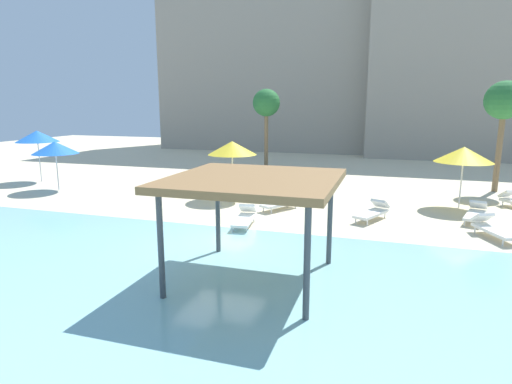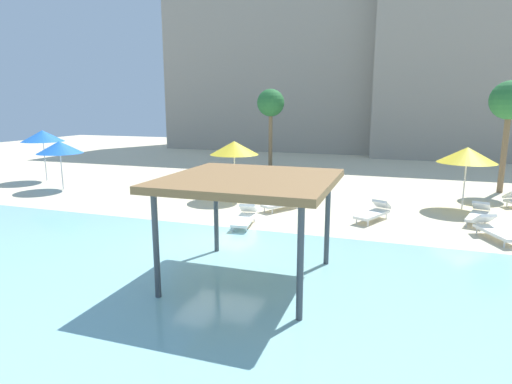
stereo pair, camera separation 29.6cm
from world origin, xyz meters
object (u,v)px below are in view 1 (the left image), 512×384
Objects in this scene: beach_umbrella_yellow_1 at (464,155)px; lounge_chair_0 at (492,228)px; lounge_chair_3 at (245,217)px; shade_pavilion at (254,184)px; palm_tree_0 at (504,102)px; beach_umbrella_blue_0 at (55,148)px; beach_umbrella_yellow_3 at (232,148)px; lounge_chair_4 at (476,213)px; palm_tree_1 at (266,104)px; beach_umbrella_blue_2 at (37,136)px; lounge_chair_2 at (282,202)px; lounge_chair_1 at (373,211)px.

beach_umbrella_yellow_1 is 1.34× the size of lounge_chair_0.
lounge_chair_3 is (-8.37, -1.21, 0.00)m from lounge_chair_0.
shade_pavilion is 16.86m from palm_tree_0.
beach_umbrella_yellow_3 is (9.41, 0.80, 0.19)m from beach_umbrella_blue_0.
beach_umbrella_yellow_3 is 1.37× the size of lounge_chair_4.
beach_umbrella_yellow_1 is 0.48× the size of palm_tree_1.
palm_tree_1 reaches higher than shade_pavilion.
palm_tree_0 is (21.67, 6.49, 2.27)m from beach_umbrella_blue_0.
beach_umbrella_blue_0 is 0.96× the size of beach_umbrella_yellow_1.
lounge_chair_0 is at bearing -6.35° from beach_umbrella_blue_0.
shade_pavilion is 1.36× the size of beach_umbrella_blue_2.
lounge_chair_2 is (12.17, -0.50, -1.90)m from beach_umbrella_blue_0.
lounge_chair_0 is at bearing -16.07° from beach_umbrella_yellow_3.
lounge_chair_2 and lounge_chair_3 have the same top height.
palm_tree_1 reaches higher than beach_umbrella_yellow_1.
shade_pavilion is 0.72× the size of palm_tree_0.
beach_umbrella_yellow_1 is 7.93m from lounge_chair_2.
palm_tree_0 is at bearing -19.55° from palm_tree_1.
palm_tree_1 reaches higher than beach_umbrella_blue_0.
shade_pavilion is at bearing -74.67° from palm_tree_1.
lounge_chair_0 is at bearing -48.84° from palm_tree_1.
palm_tree_0 is at bearing 10.74° from beach_umbrella_blue_2.
lounge_chair_4 is (22.57, -1.97, -2.29)m from beach_umbrella_blue_2.
beach_umbrella_yellow_1 is (6.10, 10.08, -0.18)m from shade_pavilion.
lounge_chair_3 is at bearing -76.73° from palm_tree_1.
palm_tree_0 is (8.37, 14.50, 2.01)m from shade_pavilion.
lounge_chair_1 is 5.02m from lounge_chair_3.
shade_pavilion is 11.78m from beach_umbrella_yellow_1.
palm_tree_1 is (-11.85, 13.55, 4.09)m from lounge_chair_0.
beach_umbrella_yellow_1 is 1.33× the size of lounge_chair_4.
beach_umbrella_yellow_1 is at bearing 156.96° from lounge_chair_1.
lounge_chair_2 is at bearing -25.23° from beach_umbrella_yellow_3.
beach_umbrella_yellow_3 reaches higher than lounge_chair_0.
beach_umbrella_blue_2 is at bearing -68.08° from lounge_chair_2.
lounge_chair_3 is (-0.69, -2.91, 0.00)m from lounge_chair_2.
lounge_chair_1 is 10.38m from palm_tree_0.
shade_pavilion is 2.03× the size of lounge_chair_0.
lounge_chair_2 is at bearing -143.64° from palm_tree_0.
shade_pavilion reaches higher than lounge_chair_3.
lounge_chair_3 is 8.83m from lounge_chair_4.
beach_umbrella_yellow_3 is (12.30, -1.03, -0.20)m from beach_umbrella_blue_2.
palm_tree_0 is (1.99, 6.63, 4.17)m from lounge_chair_4.
beach_umbrella_blue_2 is at bearing -78.46° from lounge_chair_4.
lounge_chair_1 is at bearing -8.82° from beach_umbrella_blue_2.
beach_umbrella_blue_2 is 1.49× the size of lounge_chair_0.
lounge_chair_2 is 12.51m from palm_tree_0.
lounge_chair_3 is (14.37, -5.25, -2.29)m from beach_umbrella_blue_2.
lounge_chair_0 and lounge_chair_4 have the same top height.
lounge_chair_0 and lounge_chair_2 have the same top height.
lounge_chair_4 is (19.68, -0.14, -1.90)m from beach_umbrella_blue_0.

